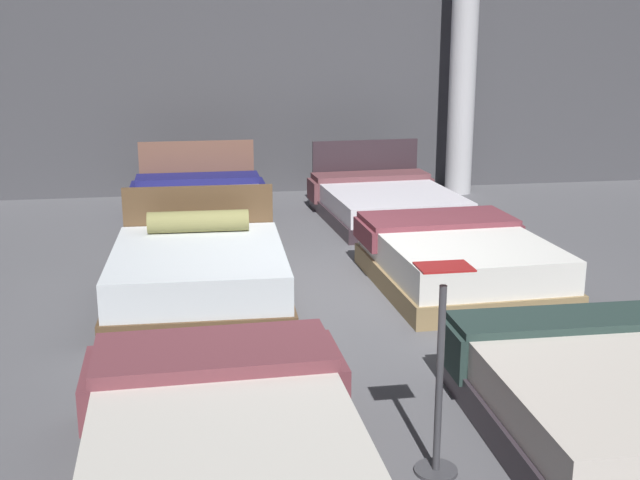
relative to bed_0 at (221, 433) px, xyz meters
The scene contains 10 objects.
ground_plane 3.01m from the bed_0, 67.28° to the left, with size 18.00×18.00×0.02m, color #5B5B60.
showroom_back_wall 8.09m from the bed_0, 81.62° to the left, with size 18.00×0.06×3.50m, color #47474C.
bed_0 is the anchor object (origin of this frame).
bed_1 2.34m from the bed_0, ahead, with size 1.65×2.00×0.51m.
bed_2 2.95m from the bed_0, 91.22° to the left, with size 1.62×2.00×0.87m.
bed_3 3.78m from the bed_0, 51.45° to the left, with size 1.60×2.13×0.55m.
bed_4 5.89m from the bed_0, 90.03° to the left, with size 1.75×2.15×0.92m.
bed_5 6.25m from the bed_0, 67.76° to the left, with size 1.75×2.26×0.89m.
price_sign 1.20m from the bed_0, ahead, with size 0.28×0.24×1.18m.
support_pillar 8.41m from the bed_0, 62.21° to the left, with size 0.38×0.38×3.50m, color silver.
Camera 1 is at (-1.27, -6.73, 2.35)m, focal length 44.81 mm.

